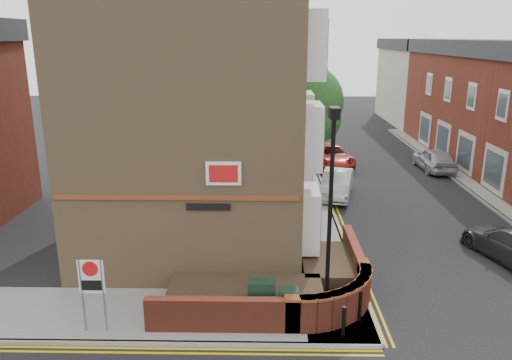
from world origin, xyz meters
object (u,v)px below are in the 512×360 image
object	(u,v)px
utility_cabinet_large	(261,299)
zone_sign	(92,282)
lamppost	(330,218)
silver_car_near	(337,184)

from	to	relation	value
utility_cabinet_large	zone_sign	xyz separation A→B (m)	(-4.70, -0.80, 0.92)
lamppost	silver_car_near	bearing A→B (deg)	80.76
utility_cabinet_large	zone_sign	bearing A→B (deg)	-170.31
lamppost	zone_sign	world-z (taller)	lamppost
lamppost	zone_sign	xyz separation A→B (m)	(-6.60, -0.70, -1.70)
lamppost	silver_car_near	size ratio (longest dim) A/B	1.50
lamppost	utility_cabinet_large	distance (m)	3.24
zone_sign	lamppost	bearing A→B (deg)	6.07
lamppost	silver_car_near	distance (m)	12.73
utility_cabinet_large	silver_car_near	world-z (taller)	silver_car_near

